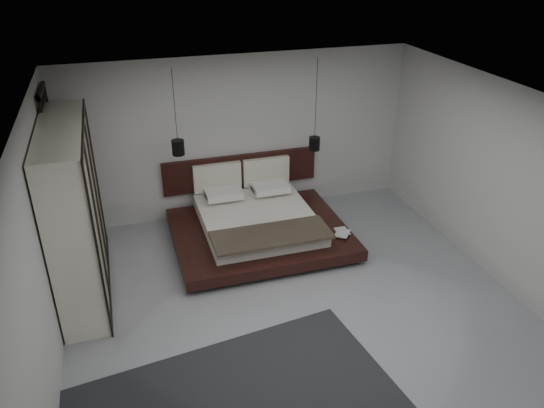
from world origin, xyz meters
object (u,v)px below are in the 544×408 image
object	(u,v)px
pendant_left	(178,147)
wardrobe	(75,213)
lattice_screen	(58,175)
bed	(257,223)
pendant_right	(314,143)

from	to	relation	value
pendant_left	wardrobe	size ratio (longest dim) A/B	0.55
pendant_left	wardrobe	distance (m)	1.90
lattice_screen	bed	bearing A→B (deg)	-10.45
lattice_screen	bed	xyz separation A→B (m)	(2.94, -0.54, -1.01)
bed	wardrobe	size ratio (longest dim) A/B	1.13
pendant_left	wardrobe	bearing A→B (deg)	-146.54
lattice_screen	pendant_left	world-z (taller)	pendant_left
bed	wardrobe	xyz separation A→B (m)	(-2.68, -0.60, 0.91)
lattice_screen	bed	world-z (taller)	lattice_screen
pendant_left	wardrobe	xyz separation A→B (m)	(-1.55, -1.03, -0.38)
pendant_right	wardrobe	xyz separation A→B (m)	(-3.81, -1.03, -0.19)
bed	pendant_right	bearing A→B (deg)	20.89
lattice_screen	wardrobe	world-z (taller)	lattice_screen
bed	pendant_left	world-z (taller)	pendant_left
lattice_screen	pendant_right	xyz separation A→B (m)	(4.07, -0.11, 0.09)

